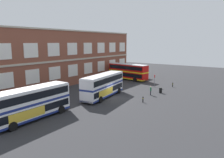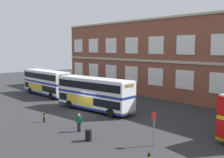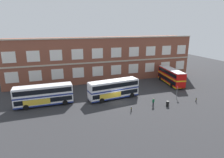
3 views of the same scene
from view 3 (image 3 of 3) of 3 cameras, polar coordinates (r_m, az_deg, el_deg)
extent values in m
plane|color=#2B2B2D|center=(42.07, 0.94, -5.64)|extent=(120.00, 120.00, 0.00)
cube|color=brown|center=(55.78, -2.69, 6.08)|extent=(52.40, 8.00, 12.02)
cube|color=#B2A893|center=(51.96, -1.48, 5.11)|extent=(52.40, 0.16, 0.36)
cube|color=#B2A893|center=(51.20, -1.54, 12.17)|extent=(52.40, 0.28, 0.30)
cube|color=silver|center=(51.20, -27.65, 0.38)|extent=(2.93, 0.12, 2.64)
cube|color=silver|center=(50.55, -21.81, 0.88)|extent=(2.93, 0.12, 2.64)
cube|color=silver|center=(50.43, -15.88, 1.39)|extent=(2.93, 0.12, 2.64)
cube|color=silver|center=(50.85, -9.99, 1.87)|extent=(2.93, 0.12, 2.64)
cube|color=silver|center=(51.81, -4.25, 2.32)|extent=(2.93, 0.12, 2.64)
cube|color=silver|center=(53.26, 1.24, 2.73)|extent=(2.93, 0.12, 2.64)
cube|color=silver|center=(55.18, 6.39, 3.10)|extent=(2.93, 0.12, 2.64)
cube|color=silver|center=(57.51, 11.16, 3.41)|extent=(2.93, 0.12, 2.64)
cube|color=silver|center=(60.21, 15.54, 3.68)|extent=(2.93, 0.12, 2.64)
cube|color=silver|center=(63.22, 19.52, 3.90)|extent=(2.93, 0.12, 2.64)
cube|color=silver|center=(50.30, -28.34, 5.67)|extent=(2.93, 0.12, 2.64)
cube|color=silver|center=(49.63, -22.37, 6.25)|extent=(2.93, 0.12, 2.64)
cube|color=silver|center=(49.51, -16.30, 6.78)|extent=(2.93, 0.12, 2.64)
cube|color=silver|center=(49.94, -10.25, 7.23)|extent=(2.93, 0.12, 2.64)
cube|color=silver|center=(50.91, -4.36, 7.59)|extent=(2.93, 0.12, 2.64)
cube|color=silver|center=(52.39, 1.27, 7.86)|extent=(2.93, 0.12, 2.64)
cube|color=silver|center=(54.34, 6.54, 8.05)|extent=(2.93, 0.12, 2.64)
cube|color=silver|center=(56.70, 11.42, 8.16)|extent=(2.93, 0.12, 2.64)
cube|color=silver|center=(59.44, 15.87, 8.21)|extent=(2.93, 0.12, 2.64)
cube|color=silver|center=(62.49, 19.92, 8.21)|extent=(2.93, 0.12, 2.64)
cube|color=silver|center=(40.24, -19.49, -5.74)|extent=(11.04, 2.74, 1.75)
cube|color=black|center=(40.17, -19.52, -5.46)|extent=(10.60, 2.77, 0.90)
cube|color=navy|center=(39.89, -19.62, -4.36)|extent=(11.04, 2.74, 0.30)
cube|color=silver|center=(39.60, -19.74, -3.11)|extent=(11.04, 2.74, 1.55)
cube|color=black|center=(39.57, -19.75, -3.00)|extent=(10.60, 2.77, 0.90)
cube|color=navy|center=(40.50, -19.40, -6.71)|extent=(11.04, 2.76, 0.28)
cube|color=silver|center=(39.35, -19.86, -1.95)|extent=(10.82, 2.64, 0.12)
cube|color=gold|center=(39.06, -21.43, -6.45)|extent=(4.84, 0.11, 1.10)
cube|color=yellow|center=(39.70, -11.91, -1.81)|extent=(0.09, 1.66, 0.40)
cylinder|color=black|center=(39.39, -13.76, -6.83)|extent=(1.05, 0.34, 1.04)
cylinder|color=black|center=(41.76, -14.12, -5.54)|extent=(1.05, 0.34, 1.04)
cylinder|color=black|center=(39.54, -24.20, -7.73)|extent=(1.05, 0.34, 1.04)
cylinder|color=black|center=(41.90, -23.94, -6.40)|extent=(1.05, 0.34, 1.04)
cube|color=silver|center=(41.38, 0.48, -4.20)|extent=(11.24, 4.02, 1.75)
cube|color=black|center=(41.31, 0.48, -3.93)|extent=(10.81, 4.00, 0.90)
cube|color=navy|center=(41.05, 0.48, -2.85)|extent=(11.24, 4.02, 0.30)
cube|color=silver|center=(40.76, 0.48, -1.62)|extent=(11.24, 4.02, 1.55)
cube|color=black|center=(40.74, 0.48, -1.52)|extent=(10.81, 4.00, 0.90)
cube|color=navy|center=(41.64, 0.48, -5.15)|extent=(11.25, 4.04, 0.28)
cube|color=silver|center=(40.52, 0.49, -0.49)|extent=(11.01, 3.88, 0.12)
cube|color=gold|center=(39.72, -0.41, -4.93)|extent=(4.80, 0.68, 1.10)
cube|color=yellow|center=(43.25, 6.99, -0.13)|extent=(0.28, 1.65, 0.40)
cylinder|color=black|center=(42.35, 5.94, -4.83)|extent=(1.07, 0.46, 1.04)
cylinder|color=black|center=(44.40, 4.21, -3.80)|extent=(1.07, 0.46, 1.04)
cylinder|color=black|center=(39.28, -3.04, -6.45)|extent=(1.07, 0.46, 1.04)
cylinder|color=black|center=(41.48, -4.42, -5.24)|extent=(1.07, 0.46, 1.04)
cube|color=red|center=(54.11, 17.01, -0.09)|extent=(4.12, 11.25, 1.75)
cube|color=black|center=(54.06, 17.03, 0.12)|extent=(4.10, 10.82, 0.90)
cube|color=yellow|center=(53.85, 17.10, 0.96)|extent=(4.12, 11.25, 0.30)
cube|color=red|center=(53.63, 17.17, 1.91)|extent=(4.12, 11.25, 1.55)
cube|color=black|center=(53.62, 17.18, 1.99)|extent=(4.10, 10.82, 0.90)
cube|color=yellow|center=(54.31, 16.95, -0.84)|extent=(4.14, 11.26, 0.28)
cube|color=silver|center=(53.45, 17.25, 2.78)|extent=(3.99, 11.02, 0.12)
cube|color=gold|center=(53.56, 18.87, -0.32)|extent=(0.73, 4.79, 1.10)
cube|color=yellow|center=(58.34, 14.83, 3.59)|extent=(1.65, 0.30, 0.40)
cylinder|color=black|center=(58.16, 16.41, 0.31)|extent=(0.47, 1.08, 1.04)
cylinder|color=black|center=(57.10, 14.11, 0.20)|extent=(0.47, 1.08, 1.04)
cylinder|color=black|center=(52.11, 19.80, -1.75)|extent=(0.47, 1.08, 1.04)
cylinder|color=black|center=(50.92, 17.29, -1.92)|extent=(0.47, 1.08, 1.04)
cylinder|color=black|center=(38.73, 12.21, -7.28)|extent=(0.22, 0.22, 0.85)
cylinder|color=black|center=(38.57, 12.06, -7.37)|extent=(0.22, 0.22, 0.85)
cube|color=#145933|center=(38.38, 12.20, -6.33)|extent=(0.47, 0.40, 0.60)
cylinder|color=#145933|center=(38.60, 12.40, -6.26)|extent=(0.15, 0.15, 0.57)
cylinder|color=#145933|center=(38.18, 11.99, -6.48)|extent=(0.15, 0.15, 0.57)
sphere|color=tan|center=(38.22, 12.23, -5.71)|extent=(0.22, 0.22, 0.22)
cylinder|color=slate|center=(43.90, 18.71, -3.71)|extent=(0.10, 0.10, 2.70)
cube|color=red|center=(43.56, 18.85, -2.39)|extent=(0.44, 0.04, 0.56)
cylinder|color=black|center=(39.33, 16.18, -7.12)|extent=(0.56, 0.56, 0.95)
cylinder|color=black|center=(39.14, 16.24, -6.42)|extent=(0.60, 0.60, 0.08)
cylinder|color=black|center=(35.68, 5.74, -8.95)|extent=(0.18, 0.18, 0.95)
cylinder|color=yellow|center=(35.59, 5.75, -8.65)|extent=(0.19, 0.19, 0.08)
cylinder|color=black|center=(43.33, 23.72, -5.72)|extent=(0.18, 0.18, 0.95)
cylinder|color=yellow|center=(43.26, 23.75, -5.46)|extent=(0.19, 0.19, 0.08)
camera|label=1|loc=(23.33, -65.11, -7.55)|focal=34.41mm
camera|label=2|loc=(43.45, 48.25, 0.41)|focal=44.35mm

